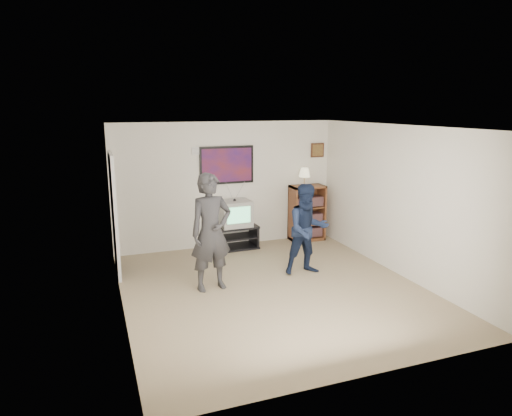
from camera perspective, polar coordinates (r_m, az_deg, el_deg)
room_shell at (r=7.14m, az=1.23°, el=0.16°), size 4.51×5.00×2.51m
media_stand at (r=9.14m, az=-2.79°, el=-3.65°), size 0.94×0.54×0.46m
crt_television at (r=9.02m, az=-2.66°, el=-0.66°), size 0.62×0.53×0.51m
bookshelf at (r=9.69m, az=6.39°, el=-0.62°), size 0.71×0.41×1.17m
table_lamp at (r=9.48m, az=6.07°, el=3.87°), size 0.24×0.24×0.38m
person_tall at (r=7.00m, az=-5.64°, el=-3.03°), size 0.72×0.53×1.82m
person_short at (r=7.70m, az=6.45°, el=-2.68°), size 0.78×0.63×1.54m
controller_left at (r=7.10m, az=-6.43°, el=-1.15°), size 0.08×0.12×0.03m
controller_right at (r=7.82m, az=6.11°, el=-0.01°), size 0.06×0.12×0.03m
poster at (r=9.06m, az=-3.67°, el=5.37°), size 1.10×0.03×0.75m
air_vent at (r=8.90m, az=-7.13°, el=7.11°), size 0.28×0.02×0.14m
small_picture at (r=9.79m, az=7.68°, el=7.18°), size 0.30×0.03×0.30m
doorway at (r=7.96m, az=-17.37°, el=-0.97°), size 0.03×0.85×2.00m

